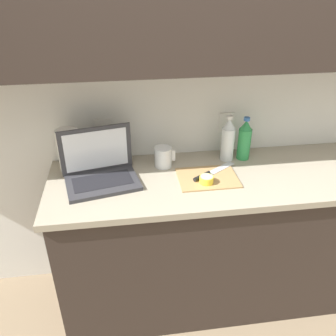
# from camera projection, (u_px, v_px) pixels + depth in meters

# --- Properties ---
(ground_plane) EXTENTS (12.00, 12.00, 0.00)m
(ground_plane) POSITION_uv_depth(u_px,v_px,m) (214.00, 290.00, 2.33)
(ground_plane) COLOR #847056
(ground_plane) RESTS_ON ground
(wall_back) EXTENTS (5.20, 0.38, 2.60)m
(wall_back) POSITION_uv_depth(u_px,v_px,m) (224.00, 35.00, 1.75)
(wall_back) COLOR white
(wall_back) RESTS_ON ground_plane
(counter_unit) EXTENTS (1.87, 0.59, 0.88)m
(counter_unit) POSITION_uv_depth(u_px,v_px,m) (223.00, 237.00, 2.11)
(counter_unit) COLOR #332823
(counter_unit) RESTS_ON ground_plane
(laptop) EXTENTS (0.41, 0.32, 0.27)m
(laptop) POSITION_uv_depth(u_px,v_px,m) (100.00, 169.00, 1.83)
(laptop) COLOR #333338
(laptop) RESTS_ON counter_unit
(cutting_board) EXTENTS (0.31, 0.24, 0.01)m
(cutting_board) POSITION_uv_depth(u_px,v_px,m) (208.00, 178.00, 1.87)
(cutting_board) COLOR tan
(cutting_board) RESTS_ON counter_unit
(knife) EXTENTS (0.26, 0.19, 0.02)m
(knife) POSITION_uv_depth(u_px,v_px,m) (207.00, 174.00, 1.88)
(knife) COLOR silver
(knife) RESTS_ON cutting_board
(lemon_half_cut) EXTENTS (0.07, 0.07, 0.04)m
(lemon_half_cut) POSITION_uv_depth(u_px,v_px,m) (206.00, 180.00, 1.81)
(lemon_half_cut) COLOR yellow
(lemon_half_cut) RESTS_ON cutting_board
(bottle_green_soda) EXTENTS (0.07, 0.07, 0.25)m
(bottle_green_soda) POSITION_uv_depth(u_px,v_px,m) (244.00, 140.00, 2.01)
(bottle_green_soda) COLOR #2D934C
(bottle_green_soda) RESTS_ON counter_unit
(bottle_oil_tall) EXTENTS (0.08, 0.08, 0.27)m
(bottle_oil_tall) POSITION_uv_depth(u_px,v_px,m) (228.00, 140.00, 2.00)
(bottle_oil_tall) COLOR silver
(bottle_oil_tall) RESTS_ON counter_unit
(measuring_cup) EXTENTS (0.12, 0.10, 0.11)m
(measuring_cup) POSITION_uv_depth(u_px,v_px,m) (163.00, 157.00, 1.96)
(measuring_cup) COLOR silver
(measuring_cup) RESTS_ON counter_unit
(paper_towel_roll) EXTENTS (0.12, 0.12, 0.23)m
(paper_towel_roll) POSITION_uv_depth(u_px,v_px,m) (69.00, 150.00, 1.90)
(paper_towel_roll) COLOR white
(paper_towel_roll) RESTS_ON counter_unit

